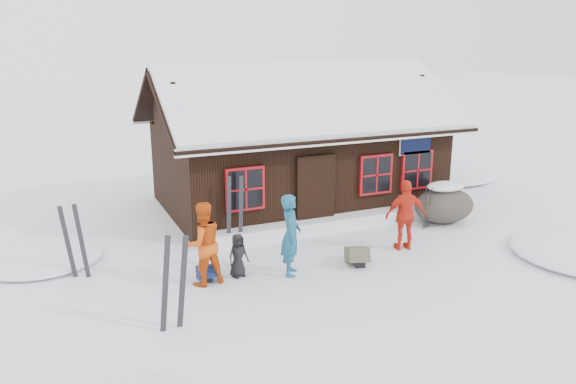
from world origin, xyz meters
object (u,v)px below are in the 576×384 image
(ski_poles, at_px, (427,209))
(skier_crouched, at_px, (238,255))
(ski_pair_left, at_px, (174,284))
(backpack_blue, at_px, (207,274))
(backpack_olive, at_px, (357,258))
(boulder, at_px, (444,204))
(skier_orange_left, at_px, (203,244))
(skier_teal, at_px, (291,235))
(skier_orange_right, at_px, (406,215))

(ski_poles, bearing_deg, skier_crouched, -170.48)
(ski_pair_left, relative_size, backpack_blue, 3.62)
(backpack_olive, bearing_deg, boulder, 41.29)
(skier_orange_left, bearing_deg, boulder, -177.77)
(skier_teal, xyz_separation_m, backpack_blue, (-1.80, 0.41, -0.78))
(ski_poles, xyz_separation_m, backpack_olive, (-3.06, -1.46, -0.40))
(ski_poles, bearing_deg, backpack_blue, -172.11)
(boulder, distance_m, ski_poles, 0.86)
(skier_orange_right, xyz_separation_m, ski_pair_left, (-6.08, -1.65, -0.02))
(ski_pair_left, bearing_deg, boulder, 28.82)
(skier_orange_left, height_order, backpack_olive, skier_orange_left)
(skier_teal, bearing_deg, backpack_olive, -69.63)
(boulder, relative_size, backpack_olive, 2.86)
(ski_poles, relative_size, backpack_olive, 1.96)
(ski_pair_left, height_order, backpack_olive, ski_pair_left)
(backpack_blue, bearing_deg, skier_orange_right, 2.49)
(ski_poles, height_order, backpack_blue, ski_poles)
(ski_pair_left, bearing_deg, skier_teal, 34.92)
(skier_orange_left, relative_size, ski_pair_left, 0.99)
(skier_orange_right, relative_size, skier_crouched, 1.80)
(skier_orange_right, xyz_separation_m, skier_crouched, (-4.30, 0.08, -0.39))
(ski_pair_left, distance_m, backpack_olive, 4.70)
(backpack_blue, bearing_deg, ski_poles, 12.08)
(skier_crouched, xyz_separation_m, boulder, (6.58, 1.25, 0.04))
(skier_orange_left, bearing_deg, ski_pair_left, 51.52)
(ski_pair_left, relative_size, ski_poles, 1.48)
(skier_orange_right, relative_size, boulder, 0.99)
(skier_teal, height_order, skier_orange_right, skier_teal)
(skier_orange_left, relative_size, skier_orange_right, 1.03)
(backpack_blue, distance_m, backpack_olive, 3.45)
(skier_teal, bearing_deg, ski_pair_left, 141.49)
(backpack_blue, height_order, backpack_olive, backpack_olive)
(skier_teal, height_order, skier_orange_left, skier_teal)
(ski_poles, bearing_deg, skier_orange_right, -144.50)
(skier_orange_left, relative_size, backpack_olive, 2.89)
(skier_orange_right, height_order, backpack_blue, skier_orange_right)
(skier_teal, bearing_deg, skier_orange_left, 107.42)
(skier_orange_left, bearing_deg, skier_orange_right, 171.99)
(backpack_blue, xyz_separation_m, backpack_olive, (3.40, -0.57, 0.03))
(skier_teal, xyz_separation_m, boulder, (5.48, 1.59, -0.38))
(skier_orange_left, height_order, backpack_blue, skier_orange_left)
(skier_orange_right, relative_size, backpack_blue, 3.50)
(skier_teal, distance_m, skier_crouched, 1.23)
(skier_orange_right, height_order, skier_crouched, skier_orange_right)
(skier_teal, relative_size, ski_pair_left, 1.01)
(skier_orange_left, height_order, skier_orange_right, skier_orange_left)
(skier_orange_left, distance_m, boulder, 7.49)
(boulder, xyz_separation_m, backpack_olive, (-3.88, -1.74, -0.36))
(skier_teal, distance_m, skier_orange_left, 1.91)
(skier_crouched, relative_size, backpack_olive, 1.56)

